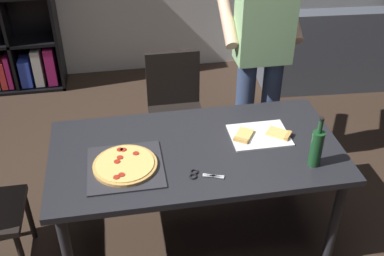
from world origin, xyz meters
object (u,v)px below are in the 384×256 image
at_px(dining_table, 196,159).
at_px(chair_far_side, 175,103).
at_px(pepperoni_pizza_on_tray, 125,166).
at_px(couch, 340,52).
at_px(kitchen_scissors, 201,175).
at_px(wine_bottle, 316,147).
at_px(person_serving_pizza, 261,53).

relative_size(dining_table, chair_far_side, 1.93).
height_order(chair_far_side, pepperoni_pizza_on_tray, chair_far_side).
xyz_separation_m(chair_far_side, couch, (1.90, 1.06, -0.21)).
relative_size(pepperoni_pizza_on_tray, kitchen_scissors, 2.14).
bearing_deg(chair_far_side, kitchen_scissors, -90.92).
bearing_deg(wine_bottle, dining_table, 158.25).
relative_size(person_serving_pizza, wine_bottle, 5.54).
bearing_deg(dining_table, person_serving_pizza, 49.92).
bearing_deg(pepperoni_pizza_on_tray, kitchen_scissors, -18.99).
bearing_deg(person_serving_pizza, kitchen_scissors, -122.85).
xyz_separation_m(pepperoni_pizza_on_tray, kitchen_scissors, (0.41, -0.14, -0.01)).
height_order(dining_table, wine_bottle, wine_bottle).
xyz_separation_m(pepperoni_pizza_on_tray, wine_bottle, (1.06, -0.15, 0.10)).
bearing_deg(person_serving_pizza, couch, 44.53).
bearing_deg(person_serving_pizza, wine_bottle, -87.64).
xyz_separation_m(wine_bottle, kitchen_scissors, (-0.65, 0.01, -0.11)).
bearing_deg(chair_far_side, dining_table, -90.00).
bearing_deg(person_serving_pizza, pepperoni_pizza_on_tray, -141.57).
bearing_deg(chair_far_side, wine_bottle, -61.74).
distance_m(dining_table, chair_far_side, 0.94).
relative_size(person_serving_pizza, kitchen_scissors, 8.82).
distance_m(dining_table, wine_bottle, 0.71).
bearing_deg(wine_bottle, chair_far_side, 118.26).
bearing_deg(chair_far_side, pepperoni_pizza_on_tray, -112.47).
relative_size(couch, wine_bottle, 5.54).
height_order(person_serving_pizza, pepperoni_pizza_on_tray, person_serving_pizza).
bearing_deg(couch, kitchen_scissors, -130.64).
bearing_deg(dining_table, couch, 46.34).
bearing_deg(chair_far_side, person_serving_pizza, -20.32).
bearing_deg(pepperoni_pizza_on_tray, chair_far_side, 67.53).
bearing_deg(dining_table, wine_bottle, -21.75).
height_order(chair_far_side, kitchen_scissors, chair_far_side).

